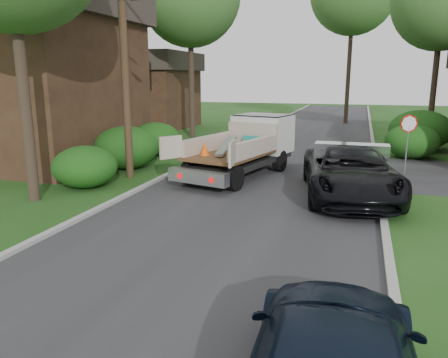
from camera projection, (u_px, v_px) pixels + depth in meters
ground at (222, 231)px, 11.49m from camera, size 120.00×120.00×0.00m
road at (285, 162)px, 20.79m from camera, size 8.00×90.00×0.02m
curb_left at (204, 157)px, 21.97m from camera, size 0.20×90.00×0.12m
curb_right at (376, 166)px, 19.58m from camera, size 0.20×90.00×0.12m
stop_sign at (408, 131)px, 17.94m from camera, size 0.71×0.32×2.48m
utility_pole at (124, 44)px, 16.55m from camera, size 2.42×1.25×10.00m
house_left_near at (24, 70)px, 20.52m from camera, size 9.72×8.64×8.40m
house_left_far at (145, 89)px, 35.18m from camera, size 7.56×7.56×6.00m
hedge_left_a at (85, 167)px, 15.91m from camera, size 2.34×2.34×1.53m
hedge_left_b at (126, 148)px, 19.21m from camera, size 2.86×2.86×1.87m
hedge_left_c at (155, 139)px, 22.57m from camera, size 2.60×2.60×1.70m
hedge_right_a at (412, 141)px, 21.70m from camera, size 2.60×2.60×1.70m
hedge_right_b at (420, 130)px, 24.23m from camera, size 3.38×3.38×2.21m
tree_right_far at (443, 0)px, 25.99m from camera, size 6.00×6.00×11.50m
flatbed_truck at (250, 142)px, 18.26m from camera, size 4.01×6.70×2.38m
black_pickup at (350, 172)px, 14.59m from camera, size 3.81×6.56×1.72m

